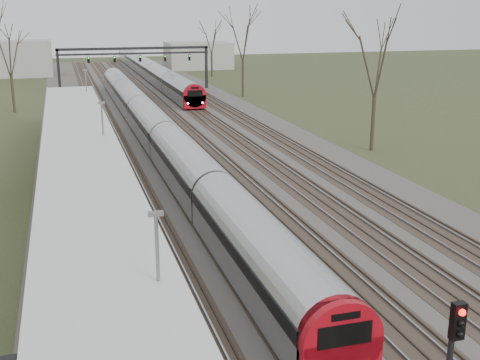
# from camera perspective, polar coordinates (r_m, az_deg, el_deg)

# --- Properties ---
(track_bed) EXTENTS (24.00, 160.00, 0.22)m
(track_bed) POSITION_cam_1_polar(r_m,az_deg,el_deg) (57.65, -6.17, 4.75)
(track_bed) COLOR #474442
(track_bed) RESTS_ON ground
(platform) EXTENTS (3.50, 69.00, 1.00)m
(platform) POSITION_cam_1_polar(r_m,az_deg,el_deg) (39.63, -14.83, -0.16)
(platform) COLOR #9E9B93
(platform) RESTS_ON ground
(canopy) EXTENTS (4.10, 50.00, 3.11)m
(canopy) POSITION_cam_1_polar(r_m,az_deg,el_deg) (34.43, -14.94, 3.34)
(canopy) COLOR slate
(canopy) RESTS_ON platform
(signal_gantry) EXTENTS (21.00, 0.59, 6.08)m
(signal_gantry) POSITION_cam_1_polar(r_m,az_deg,el_deg) (86.49, -9.96, 11.54)
(signal_gantry) COLOR black
(signal_gantry) RESTS_ON ground
(tree_east_far) EXTENTS (5.00, 5.00, 10.30)m
(tree_east_far) POSITION_cam_1_polar(r_m,az_deg,el_deg) (49.01, 12.83, 11.04)
(tree_east_far) COLOR #2D231C
(tree_east_far) RESTS_ON ground
(train_near) EXTENTS (2.62, 75.21, 3.05)m
(train_near) POSITION_cam_1_polar(r_m,az_deg,el_deg) (52.73, -8.31, 5.21)
(train_near) COLOR #ACAEB6
(train_near) RESTS_ON ground
(train_far) EXTENTS (2.62, 75.21, 3.05)m
(train_far) POSITION_cam_1_polar(r_m,az_deg,el_deg) (104.83, -8.73, 10.43)
(train_far) COLOR #ACAEB6
(train_far) RESTS_ON ground
(passenger) EXTENTS (0.54, 0.69, 1.67)m
(passenger) POSITION_cam_1_polar(r_m,az_deg,el_deg) (20.53, -11.59, -11.25)
(passenger) COLOR #2A3E52
(passenger) RESTS_ON platform
(signal_post) EXTENTS (0.35, 0.45, 4.10)m
(signal_post) POSITION_cam_1_polar(r_m,az_deg,el_deg) (16.79, 19.49, -14.98)
(signal_post) COLOR black
(signal_post) RESTS_ON ground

